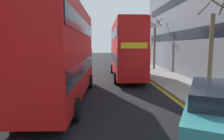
# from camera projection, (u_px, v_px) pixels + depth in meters

# --- Properties ---
(sidewalk_right) EXTENTS (4.00, 80.00, 0.14)m
(sidewalk_right) POSITION_uv_depth(u_px,v_px,m) (176.00, 82.00, 17.50)
(sidewalk_right) COLOR gray
(sidewalk_right) RESTS_ON ground
(sidewalk_left) EXTENTS (4.00, 80.00, 0.14)m
(sidewalk_left) POSITION_uv_depth(u_px,v_px,m) (27.00, 83.00, 16.77)
(sidewalk_left) COLOR gray
(sidewalk_left) RESTS_ON ground
(kerb_line_outer) EXTENTS (0.10, 56.00, 0.01)m
(kerb_line_outer) POSITION_uv_depth(u_px,v_px,m) (159.00, 88.00, 15.41)
(kerb_line_outer) COLOR yellow
(kerb_line_outer) RESTS_ON ground
(kerb_line_inner) EXTENTS (0.10, 56.00, 0.01)m
(kerb_line_inner) POSITION_uv_depth(u_px,v_px,m) (157.00, 88.00, 15.40)
(kerb_line_inner) COLOR yellow
(kerb_line_inner) RESTS_ON ground
(double_decker_bus_away) EXTENTS (3.09, 10.89, 5.64)m
(double_decker_bus_away) POSITION_uv_depth(u_px,v_px,m) (63.00, 50.00, 11.55)
(double_decker_bus_away) COLOR red
(double_decker_bus_away) RESTS_ON ground
(double_decker_bus_oncoming) EXTENTS (2.88, 10.83, 5.64)m
(double_decker_bus_oncoming) POSITION_uv_depth(u_px,v_px,m) (126.00, 48.00, 19.93)
(double_decker_bus_oncoming) COLOR red
(double_decker_bus_oncoming) RESTS_ON ground
(taxi_minivan) EXTENTS (3.91, 5.12, 2.12)m
(taxi_minivan) POSITION_uv_depth(u_px,v_px,m) (221.00, 124.00, 5.58)
(taxi_minivan) COLOR teal
(taxi_minivan) RESTS_ON ground
(pedestrian_far) EXTENTS (0.34, 0.22, 1.62)m
(pedestrian_far) POSITION_uv_depth(u_px,v_px,m) (142.00, 62.00, 28.33)
(pedestrian_far) COLOR #2D2D38
(pedestrian_far) RESTS_ON sidewalk_right
(street_tree_near) EXTENTS (1.81, 2.03, 6.82)m
(street_tree_near) POSITION_uv_depth(u_px,v_px,m) (155.00, 44.00, 26.50)
(street_tree_near) COLOR #6B6047
(street_tree_near) RESTS_ON sidewalk_right
(street_tree_mid) EXTENTS (1.71, 1.68, 6.02)m
(street_tree_mid) POSITION_uv_depth(u_px,v_px,m) (136.00, 48.00, 36.68)
(street_tree_mid) COLOR #6B6047
(street_tree_mid) RESTS_ON sidewalk_right
(street_tree_distant) EXTENTS (1.78, 2.06, 6.41)m
(street_tree_distant) POSITION_uv_depth(u_px,v_px,m) (211.00, 47.00, 13.30)
(street_tree_distant) COLOR #6B6047
(street_tree_distant) RESTS_ON sidewalk_right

